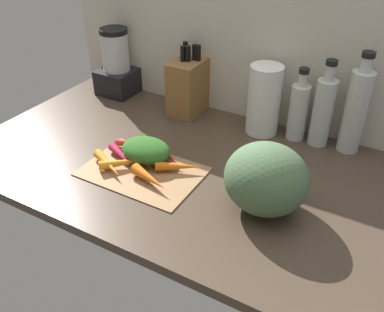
% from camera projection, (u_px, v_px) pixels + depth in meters
% --- Properties ---
extents(ground_plane, '(1.70, 0.80, 0.03)m').
position_uv_depth(ground_plane, '(228.00, 179.00, 1.28)').
color(ground_plane, '#47382B').
extents(wall_back, '(1.70, 0.03, 0.60)m').
position_uv_depth(wall_back, '(284.00, 40.00, 1.39)').
color(wall_back, beige).
rests_on(wall_back, ground_plane).
extents(cutting_board, '(0.35, 0.24, 0.01)m').
position_uv_depth(cutting_board, '(143.00, 171.00, 1.28)').
color(cutting_board, '#997047').
rests_on(cutting_board, ground_plane).
extents(carrot_0, '(0.14, 0.07, 0.04)m').
position_uv_depth(carrot_0, '(150.00, 178.00, 1.21)').
color(carrot_0, orange).
rests_on(carrot_0, cutting_board).
extents(carrot_1, '(0.13, 0.13, 0.03)m').
position_uv_depth(carrot_1, '(125.00, 162.00, 1.29)').
color(carrot_1, orange).
rests_on(carrot_1, cutting_board).
extents(carrot_2, '(0.14, 0.09, 0.03)m').
position_uv_depth(carrot_2, '(108.00, 164.00, 1.28)').
color(carrot_2, orange).
rests_on(carrot_2, cutting_board).
extents(carrot_3, '(0.15, 0.07, 0.02)m').
position_uv_depth(carrot_3, '(139.00, 159.00, 1.31)').
color(carrot_3, orange).
rests_on(carrot_3, cutting_board).
extents(carrot_4, '(0.13, 0.08, 0.02)m').
position_uv_depth(carrot_4, '(170.00, 157.00, 1.32)').
color(carrot_4, red).
rests_on(carrot_4, cutting_board).
extents(carrot_5, '(0.13, 0.08, 0.03)m').
position_uv_depth(carrot_5, '(122.00, 156.00, 1.32)').
color(carrot_5, '#B2264C').
rests_on(carrot_5, cutting_board).
extents(carrot_6, '(0.14, 0.09, 0.03)m').
position_uv_depth(carrot_6, '(180.00, 166.00, 1.27)').
color(carrot_6, orange).
rests_on(carrot_6, cutting_board).
extents(carrot_7, '(0.14, 0.08, 0.02)m').
position_uv_depth(carrot_7, '(137.00, 144.00, 1.38)').
color(carrot_7, red).
rests_on(carrot_7, cutting_board).
extents(carrot_greens_pile, '(0.16, 0.12, 0.07)m').
position_uv_depth(carrot_greens_pile, '(146.00, 150.00, 1.31)').
color(carrot_greens_pile, '#2D6023').
rests_on(carrot_greens_pile, cutting_board).
extents(winter_squash, '(0.22, 0.20, 0.19)m').
position_uv_depth(winter_squash, '(266.00, 179.00, 1.09)').
color(winter_squash, '#4C6B47').
rests_on(winter_squash, ground_plane).
extents(knife_block, '(0.10, 0.17, 0.26)m').
position_uv_depth(knife_block, '(189.00, 85.00, 1.57)').
color(knife_block, brown).
rests_on(knife_block, ground_plane).
extents(blender_appliance, '(0.14, 0.14, 0.26)m').
position_uv_depth(blender_appliance, '(117.00, 66.00, 1.70)').
color(blender_appliance, black).
rests_on(blender_appliance, ground_plane).
extents(paper_towel_roll, '(0.11, 0.11, 0.24)m').
position_uv_depth(paper_towel_roll, '(264.00, 100.00, 1.43)').
color(paper_towel_roll, white).
rests_on(paper_towel_roll, ground_plane).
extents(bottle_0, '(0.06, 0.06, 0.25)m').
position_uv_depth(bottle_0, '(298.00, 110.00, 1.40)').
color(bottle_0, silver).
rests_on(bottle_0, ground_plane).
extents(bottle_1, '(0.07, 0.07, 0.29)m').
position_uv_depth(bottle_1, '(323.00, 110.00, 1.36)').
color(bottle_1, silver).
rests_on(bottle_1, ground_plane).
extents(bottle_2, '(0.07, 0.07, 0.33)m').
position_uv_depth(bottle_2, '(356.00, 110.00, 1.32)').
color(bottle_2, silver).
rests_on(bottle_2, ground_plane).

